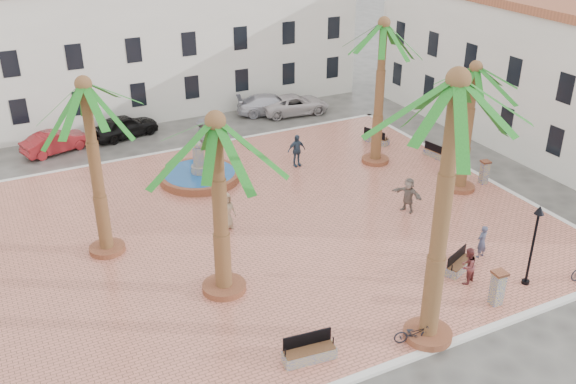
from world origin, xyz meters
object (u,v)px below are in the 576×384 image
at_px(palm_nw, 86,105).
at_px(cyclist_a, 482,242).
at_px(bollard_se, 498,287).
at_px(pedestrian_north, 202,134).
at_px(pedestrian_fountain_b, 297,151).
at_px(lamppost_s, 535,232).
at_px(pedestrian_east, 408,195).
at_px(bench_e, 437,154).
at_px(bench_ne, 376,139).
at_px(car_red, 56,142).
at_px(litter_bin, 435,266).
at_px(fountain, 200,174).
at_px(palm_s, 454,112).
at_px(cyclist_b, 468,266).
at_px(car_silver, 271,104).
at_px(car_black, 124,126).
at_px(bollard_n, 219,136).
at_px(bench_s, 309,353).
at_px(palm_e, 474,83).
at_px(pedestrian_fountain_a, 226,211).
at_px(lamppost_e, 380,103).
at_px(bollard_e, 484,172).
at_px(bicycle_a, 414,333).
at_px(palm_ne, 383,39).
at_px(car_white, 295,104).
at_px(bench_se, 460,265).

xyz_separation_m(palm_nw, cyclist_a, (14.67, -7.97, -6.11)).
bearing_deg(bollard_se, pedestrian_north, 103.24).
distance_m(bollard_se, pedestrian_fountain_b, 15.46).
relative_size(lamppost_s, cyclist_a, 2.34).
relative_size(cyclist_a, pedestrian_east, 0.86).
distance_m(bench_e, pedestrian_fountain_b, 8.53).
height_order(cyclist_a, pedestrian_north, pedestrian_north).
relative_size(bench_ne, cyclist_a, 1.17).
height_order(palm_nw, car_red, palm_nw).
xyz_separation_m(litter_bin, pedestrian_fountain_b, (-0.04, 12.65, 0.59)).
xyz_separation_m(fountain, palm_s, (2.84, -16.61, 8.38)).
bearing_deg(cyclist_b, pedestrian_east, -126.27).
bearing_deg(car_silver, car_red, 108.06).
bearing_deg(car_black, bollard_n, -147.63).
bearing_deg(bench_ne, pedestrian_north, 49.95).
height_order(bench_s, bench_e, bench_s).
relative_size(palm_e, bollard_se, 4.74).
distance_m(palm_e, cyclist_b, 10.39).
distance_m(litter_bin, pedestrian_fountain_b, 12.66).
height_order(palm_e, bench_s, palm_e).
bearing_deg(litter_bin, pedestrian_fountain_b, 90.19).
relative_size(cyclist_b, pedestrian_fountain_a, 0.88).
distance_m(palm_nw, bench_ne, 20.04).
relative_size(palm_s, lamppost_e, 2.65).
bearing_deg(car_red, bollard_e, -144.98).
xyz_separation_m(bicycle_a, car_silver, (6.23, 25.09, 0.16)).
relative_size(palm_e, bench_ne, 3.90).
bearing_deg(palm_s, cyclist_b, 30.25).
bearing_deg(lamppost_e, palm_ne, -126.77).
distance_m(bollard_se, pedestrian_north, 20.92).
xyz_separation_m(litter_bin, car_white, (4.27, 21.19, 0.16)).
xyz_separation_m(palm_ne, bench_ne, (1.71, 2.49, -6.97)).
bearing_deg(palm_nw, bollard_n, 46.16).
bearing_deg(bench_se, fountain, 94.10).
height_order(fountain, bench_se, fountain).
height_order(fountain, cyclist_b, fountain).
height_order(fountain, car_red, fountain).
height_order(palm_e, car_black, palm_e).
distance_m(bench_s, pedestrian_fountain_a, 10.06).
xyz_separation_m(bollard_e, cyclist_b, (-7.30, -7.06, 0.12)).
bearing_deg(fountain, bench_e, -14.06).
relative_size(palm_s, bench_s, 5.18).
bearing_deg(pedestrian_fountain_a, palm_s, -76.47).
height_order(car_red, car_silver, car_silver).
bearing_deg(palm_s, bollard_n, 90.19).
distance_m(bench_s, bollard_se, 8.16).
distance_m(lamppost_e, pedestrian_fountain_b, 6.60).
distance_m(fountain, car_white, 12.67).
distance_m(bollard_n, car_white, 8.07).
height_order(cyclist_b, pedestrian_east, pedestrian_east).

